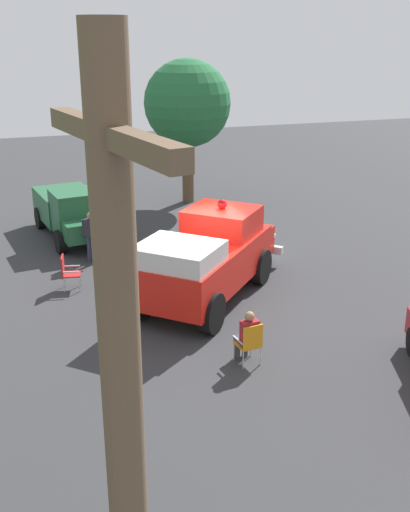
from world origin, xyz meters
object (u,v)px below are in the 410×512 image
Objects in this scene: lawn_chair_near_truck at (250,341)px; lawn_chair_spare at (67,270)px; oak_tree_right at (187,104)px; vintage_fire_truck at (209,256)px; spectator_seated at (247,335)px; spectator_standing at (91,234)px; parked_pickup at (73,210)px.

lawn_chair_spare is at bearing 120.59° from lawn_chair_near_truck.
oak_tree_right reaches higher than lawn_chair_spare.
oak_tree_right is (2.43, 9.97, 2.96)m from vintage_fire_truck.
spectator_seated is (3.32, -5.52, 0.11)m from lawn_chair_spare.
lawn_chair_near_truck is at bearing -73.06° from spectator_standing.
lawn_chair_near_truck is 1.00× the size of lawn_chair_spare.
spectator_seated is 7.86m from spectator_standing.
lawn_chair_spare is 0.61× the size of spectator_standing.
parked_pickup is 2.83m from spectator_standing.
lawn_chair_spare is 6.44m from spectator_seated.
oak_tree_right is at bearing 78.50° from spectator_seated.
parked_pickup is at bearing 103.66° from lawn_chair_near_truck.
spectator_seated is at bearing -101.50° from oak_tree_right.
parked_pickup is at bearing 94.36° from spectator_standing.
vintage_fire_truck is at bearing -66.26° from parked_pickup.
lawn_chair_near_truck is at bearing -76.34° from parked_pickup.
parked_pickup is (-2.89, 6.57, -0.21)m from vintage_fire_truck.
vintage_fire_truck reaches higher than spectator_seated.
parked_pickup reaches higher than lawn_chair_spare.
vintage_fire_truck is 10.68m from oak_tree_right.
vintage_fire_truck is 3.48× the size of spectator_standing.
spectator_standing is at bearing -85.64° from parked_pickup.
parked_pickup is 2.99× the size of spectator_standing.
vintage_fire_truck is 1.16× the size of parked_pickup.
spectator_seated is at bearing -72.91° from spectator_standing.
spectator_seated is 0.77× the size of spectator_standing.
spectator_seated is at bearing -95.50° from vintage_fire_truck.
vintage_fire_truck is 0.97× the size of oak_tree_right.
spectator_seated reaches higher than lawn_chair_spare.
lawn_chair_spare is at bearing -99.39° from parked_pickup.
spectator_standing is (-2.33, 7.64, 0.37)m from lawn_chair_near_truck.
vintage_fire_truck is 4.51× the size of spectator_seated.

